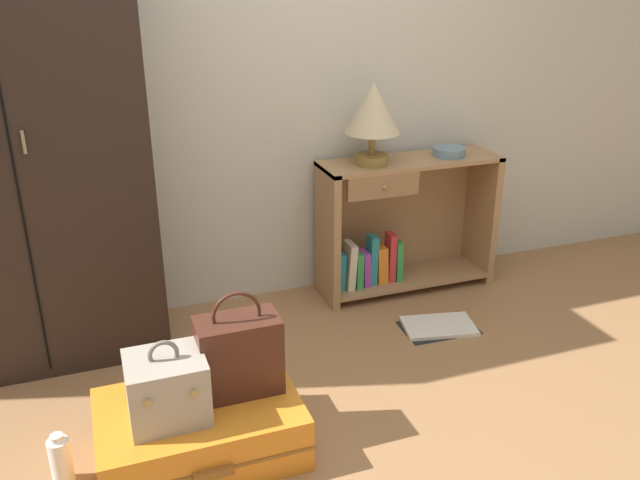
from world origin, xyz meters
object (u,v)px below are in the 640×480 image
Objects in this scene: bookshelf at (399,226)px; suitcase_large at (200,429)px; wardrobe at (13,130)px; handbag at (239,354)px; train_case at (167,388)px; bowl at (449,152)px; open_book_on_floor at (439,326)px; table_lamp at (373,111)px; bottle at (61,461)px.

suitcase_large is at bearing -141.93° from bookshelf.
wardrobe is 5.18× the size of handbag.
bowl is at bearing 31.47° from train_case.
bowl is at bearing -6.17° from bookshelf.
wardrobe is at bearing 119.58° from suitcase_large.
open_book_on_floor is (1.82, -0.42, -1.05)m from wardrobe.
table_lamp is 1.72m from train_case.
handbag reaches higher than suitcase_large.
handbag is 2.02× the size of bottle.
wardrobe is at bearing 113.78° from train_case.
handbag is 1.05× the size of open_book_on_floor.
train_case is 1.53m from open_book_on_floor.
bookshelf is 0.48m from bowl.
bookshelf reaches higher than suitcase_large.
bookshelf reaches higher than train_case.
bookshelf is 4.80× the size of bottle.
train_case is (0.42, -0.96, -0.73)m from wardrobe.
bowl is 1.99m from train_case.
table_lamp is 2.08m from bottle.
suitcase_large is at bearing -138.35° from table_lamp.
table_lamp is 1.48m from handbag.
handbag is at bearing 13.59° from suitcase_large.
handbag is at bearing 14.78° from train_case.
handbag reaches higher than bottle.
wardrobe is 1.33m from bottle.
train_case is (-1.66, -1.02, -0.43)m from bowl.
handbag is (-1.39, -0.94, -0.39)m from bowl.
bookshelf is 0.68m from table_lamp.
bookshelf is 1.75m from train_case.
bowl reaches higher than handbag.
train_case is at bearing -66.22° from wardrobe.
train_case is at bearing -165.22° from handbag.
bottle is at bearing -148.55° from table_lamp.
suitcase_large is 0.25m from train_case.
bowl is at bearing 1.47° from wardrobe.
bottle is at bearing 178.61° from suitcase_large.
wardrobe reaches higher than train_case.
wardrobe reaches higher than handbag.
train_case is (-1.21, -1.02, -0.68)m from table_lamp.
handbag is (-1.13, -0.97, 0.01)m from bookshelf.
table_lamp is 2.42× the size of bowl.
table_lamp is at bearing 110.80° from open_book_on_floor.
suitcase_large is 1.80× the size of handbag.
wardrobe is at bearing 166.92° from open_book_on_floor.
bookshelf is 3.15× the size of train_case.
bottle is (-0.65, -0.03, -0.27)m from handbag.
train_case is at bearing -143.24° from bookshelf.
suitcase_large is at bearing -1.39° from bottle.
train_case is 0.45m from bottle.
train_case is at bearing -148.53° from bowl.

